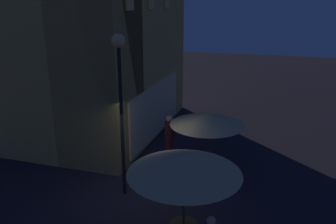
# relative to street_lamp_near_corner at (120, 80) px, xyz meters

# --- Properties ---
(ground_plane) EXTENTS (60.00, 60.00, 0.00)m
(ground_plane) POSITION_rel_street_lamp_near_corner_xyz_m (0.06, -0.57, -3.47)
(ground_plane) COLOR black
(cafe_building) EXTENTS (8.07, 6.81, 7.98)m
(cafe_building) POSITION_rel_street_lamp_near_corner_xyz_m (3.62, 2.71, 0.52)
(cafe_building) COLOR tan
(cafe_building) RESTS_ON ground
(street_lamp_near_corner) EXTENTS (0.38, 0.38, 4.71)m
(street_lamp_near_corner) POSITION_rel_street_lamp_near_corner_xyz_m (0.00, 0.00, 0.00)
(street_lamp_near_corner) COLOR black
(street_lamp_near_corner) RESTS_ON ground
(cafe_table_1) EXTENTS (0.68, 0.68, 0.78)m
(cafe_table_1) POSITION_rel_street_lamp_near_corner_xyz_m (1.74, -2.09, -2.92)
(cafe_table_1) COLOR black
(cafe_table_1) RESTS_ON ground
(patio_umbrella_0) EXTENTS (2.45, 2.45, 2.51)m
(patio_umbrella_0) POSITION_rel_street_lamp_near_corner_xyz_m (-1.99, -2.33, -1.20)
(patio_umbrella_0) COLOR black
(patio_umbrella_0) RESTS_ON ground
(patio_umbrella_1) EXTENTS (2.32, 2.32, 2.17)m
(patio_umbrella_1) POSITION_rel_street_lamp_near_corner_xyz_m (1.74, -2.09, -1.49)
(patio_umbrella_1) COLOR black
(patio_umbrella_1) RESTS_ON ground
(cafe_chair_1) EXTENTS (0.44, 0.44, 0.89)m
(cafe_chair_1) POSITION_rel_street_lamp_near_corner_xyz_m (1.61, -1.33, -2.94)
(cafe_chair_1) COLOR black
(cafe_chair_1) RESTS_ON ground
(cafe_chair_2) EXTENTS (0.60, 0.60, 0.87)m
(cafe_chair_2) POSITION_rel_street_lamp_near_corner_xyz_m (1.17, -2.62, -2.94)
(cafe_chair_2) COLOR black
(cafe_chair_2) RESTS_ON ground
(patron_standing_1) EXTENTS (0.31, 0.31, 1.83)m
(patron_standing_1) POSITION_rel_street_lamp_near_corner_xyz_m (2.17, -0.74, -2.52)
(patron_standing_1) COLOR #562121
(patron_standing_1) RESTS_ON ground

